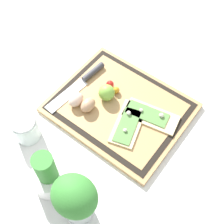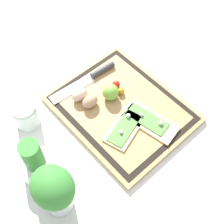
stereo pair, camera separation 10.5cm
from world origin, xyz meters
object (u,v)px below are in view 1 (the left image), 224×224
Objects in this scene: cherry_tomato_yellow at (116,90)px; pizza_slice_far at (128,124)px; herb_pot at (49,176)px; sauce_jar at (26,129)px; egg_pink at (76,100)px; lime at (106,93)px; egg_brown at (88,105)px; herb_glass at (75,199)px; knife at (85,79)px; cherry_tomato_red at (110,84)px; pizza_slice_near at (150,115)px.

pizza_slice_far is at bearing 143.84° from cherry_tomato_yellow.
sauce_jar is at bearing -22.69° from herb_pot.
egg_pink reaches higher than cherry_tomato_yellow.
lime is 2.30× the size of cherry_tomato_yellow.
egg_pink is at bearing 10.09° from egg_brown.
lime reaches higher than egg_brown.
herb_pot is at bearing 157.31° from sauce_jar.
sauce_jar is at bearing -16.54° from herb_glass.
knife is 4.78× the size of lime.
cherry_tomato_red is at bearing -63.85° from herb_glass.
pizza_slice_near is 0.17m from lime.
pizza_slice_far is at bearing -80.35° from herb_glass.
egg_brown reaches higher than cherry_tomato_yellow.
pizza_slice_far reaches higher than knife.
egg_brown is at bearing 12.12° from pizza_slice_far.
herb_pot reaches higher than lime.
egg_pink reaches higher than pizza_slice_near.
pizza_slice_near is at bearing -151.10° from egg_brown.
pizza_slice_near is at bearing -105.95° from herb_pot.
knife is 3.00× the size of sauce_jar.
herb_glass is (-0.01, 0.39, 0.09)m from pizza_slice_near.
cherry_tomato_yellow is at bearing -3.79° from pizza_slice_near.
herb_glass is at bearing 116.57° from lime.
lime reaches higher than knife.
cherry_tomato_red is 0.40m from herb_pot.
cherry_tomato_red is at bearing -5.24° from pizza_slice_near.
knife is 9.89× the size of cherry_tomato_red.
sauce_jar is (0.29, 0.30, 0.01)m from pizza_slice_near.
herb_glass is at bearing 163.46° from sauce_jar.
herb_pot is (-0.13, 0.26, 0.02)m from egg_pink.
herb_pot is at bearing 99.73° from lime.
pizza_slice_far is 0.34m from sauce_jar.
egg_brown reaches higher than knife.
lime reaches higher than pizza_slice_near.
knife is at bearing 11.08° from cherry_tomato_yellow.
sauce_jar reaches higher than pizza_slice_near.
lime is 0.63× the size of sauce_jar.
pizza_slice_near is 3.30× the size of egg_pink.
pizza_slice_near is 3.30× the size of egg_brown.
egg_brown is (0.19, 0.10, 0.02)m from pizza_slice_near.
herb_pot is at bearing 106.65° from egg_brown.
herb_pot is (-0.05, 0.38, 0.03)m from cherry_tomato_yellow.
egg_pink is (-0.04, 0.10, 0.01)m from knife.
egg_brown is at bearing 73.22° from cherry_tomato_yellow.
cherry_tomato_yellow is (0.11, -0.08, 0.01)m from pizza_slice_far.
lime is (-0.07, -0.08, 0.01)m from egg_pink.
herb_pot reaches higher than egg_brown.
cherry_tomato_red reaches higher than pizza_slice_far.
cherry_tomato_red is 0.33m from sauce_jar.
pizza_slice_near is at bearing -169.50° from lime.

